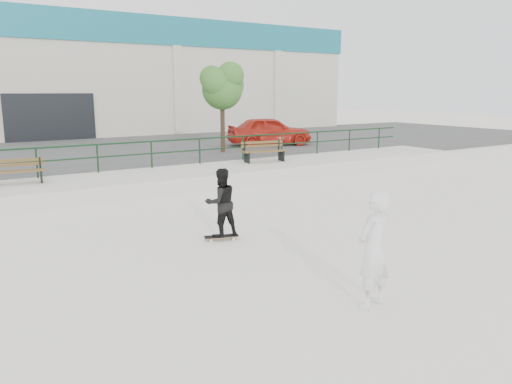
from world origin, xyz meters
TOP-DOWN VIEW (x-y plane):
  - ground at (0.00, 0.00)m, footprint 120.00×120.00m
  - ledge at (0.00, 9.50)m, footprint 30.00×3.00m
  - parking_strip at (0.00, 18.00)m, footprint 60.00×14.00m
  - railing at (-0.00, 10.80)m, footprint 28.00×0.06m
  - commercial_building at (-0.00, 31.99)m, footprint 44.20×16.33m
  - bench_left at (-3.73, 10.03)m, footprint 1.73×0.71m
  - bench_right at (5.48, 9.94)m, footprint 1.90×0.84m
  - tree at (5.71, 13.75)m, footprint 2.34×2.08m
  - red_car at (9.23, 15.04)m, footprint 4.76×3.00m
  - skateboard at (-0.46, 2.77)m, footprint 0.80×0.42m
  - standing_skater at (-0.46, 2.77)m, footprint 0.79×0.64m
  - seated_skater at (-0.21, -1.68)m, footprint 0.76×0.57m

SIDE VIEW (x-z plane):
  - ground at x=0.00m, z-range 0.00..0.00m
  - skateboard at x=-0.46m, z-range 0.03..0.12m
  - ledge at x=0.00m, z-range 0.00..0.50m
  - parking_strip at x=0.00m, z-range 0.00..0.50m
  - standing_skater at x=-0.46m, z-range 0.09..1.66m
  - bench_left at x=-3.73m, z-range 0.50..1.27m
  - bench_right at x=5.48m, z-range 0.50..1.34m
  - seated_skater at x=-0.21m, z-range 0.00..1.88m
  - railing at x=0.00m, z-range 0.73..1.76m
  - red_car at x=9.23m, z-range 0.50..2.01m
  - tree at x=5.71m, z-range 1.54..5.69m
  - commercial_building at x=0.00m, z-range 0.58..8.58m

